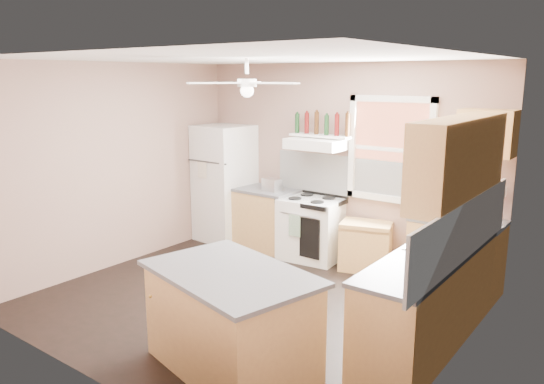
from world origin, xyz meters
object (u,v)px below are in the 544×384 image
Objects in this scene: stove at (311,229)px; island at (231,322)px; toaster at (272,185)px; cart at (366,246)px; refrigerator at (225,183)px.

stove is 0.60× the size of island.
toaster is 0.86m from stove.
toaster is 0.20× the size of island.
stove reaches higher than cart.
refrigerator is 2.08× the size of stove.
cart is (2.40, 0.09, -0.57)m from refrigerator.
toaster is at bearing 167.30° from cart.
toaster reaches higher than stove.
refrigerator is 6.39× the size of toaster.
island is (1.00, -2.85, 0.00)m from stove.
cart is 0.46× the size of island.
cart is 2.91m from island.
toaster is at bearing 179.42° from stove.
stove is at bearing 15.76° from toaster.
island is at bearing -103.36° from cart.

